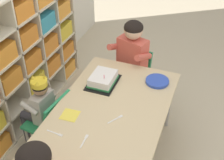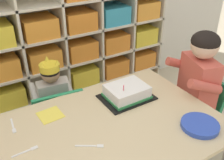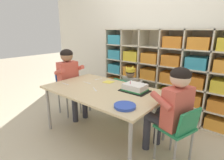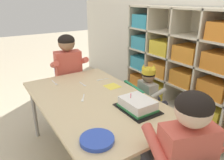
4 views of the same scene
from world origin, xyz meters
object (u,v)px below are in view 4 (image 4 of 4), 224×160
Objects in this scene: birthday_cake_on_tray at (137,105)px; fork_near_child_seat at (55,83)px; classroom_chair_blue at (141,107)px; paper_plate_stack at (97,140)px; activity_table at (95,104)px; fork_scattered_mid_table at (102,79)px; classroom_chair_adult_side at (69,85)px; guest_at_table_side at (180,150)px; child_with_crown at (151,93)px; fork_at_table_front_edge at (83,84)px; adult_helper_seated at (70,70)px; fork_beside_plate_stack at (83,98)px.

birthday_cake_on_tray is 2.32× the size of fork_near_child_seat.
classroom_chair_blue is 1.02m from paper_plate_stack.
fork_scattered_mid_table is (-0.37, 0.29, 0.05)m from activity_table.
classroom_chair_blue is 0.98m from classroom_chair_adult_side.
classroom_chair_blue is 0.63× the size of guest_at_table_side.
fork_scattered_mid_table is (0.53, 0.17, 0.20)m from classroom_chair_adult_side.
guest_at_table_side is at bearing 159.21° from classroom_chair_blue.
child_with_crown is 3.93× the size of paper_plate_stack.
fork_at_table_front_edge and fork_near_child_seat have the same top height.
classroom_chair_adult_side is at bearing 113.28° from fork_scattered_mid_table.
classroom_chair_adult_side is at bearing 90.00° from adult_helper_seated.
fork_beside_plate_stack is (-0.59, 0.19, -0.01)m from paper_plate_stack.
fork_scattered_mid_table is (-1.21, 0.18, 0.01)m from guest_at_table_side.
fork_near_child_seat is at bearing -157.91° from birthday_cake_on_tray.
fork_beside_plate_stack reaches higher than activity_table.
birthday_cake_on_tray is at bearing -92.37° from fork_scattered_mid_table.
classroom_chair_adult_side is 4.76× the size of fork_near_child_seat.
birthday_cake_on_tray is 2.51× the size of fork_at_table_front_edge.
child_with_crown is at bearing -61.91° from fork_beside_plate_stack.
birthday_cake_on_tray is at bearing -170.90° from fork_at_table_front_edge.
classroom_chair_blue is at bearing -52.21° from adult_helper_seated.
classroom_chair_blue is 4.91× the size of fork_beside_plate_stack.
classroom_chair_blue is at bearing -125.46° from fork_at_table_front_edge.
child_with_crown is 0.71m from fork_at_table_front_edge.
classroom_chair_blue is 0.51m from fork_scattered_mid_table.
guest_at_table_side is (0.86, -0.45, 0.24)m from classroom_chair_blue.
guest_at_table_side is at bearing 153.50° from child_with_crown.
fork_beside_plate_stack is (0.29, -0.14, 0.00)m from fork_at_table_front_edge.
classroom_chair_adult_side is 0.67× the size of guest_at_table_side.
activity_table is at bearing -150.61° from birthday_cake_on_tray.
birthday_cake_on_tray is 0.49m from fork_beside_plate_stack.
activity_table is 1.43× the size of guest_at_table_side.
classroom_chair_adult_side is 0.25m from adult_helper_seated.
birthday_cake_on_tray reaches higher than paper_plate_stack.
fork_at_table_front_edge is at bearing 170.58° from activity_table.
paper_plate_stack is (0.53, -0.93, 0.13)m from child_with_crown.
fork_scattered_mid_table is 0.23m from fork_at_table_front_edge.
activity_table is 0.40m from birthday_cake_on_tray.
paper_plate_stack reaches higher than fork_at_table_front_edge.
guest_at_table_side is at bearing -136.19° from fork_beside_plate_stack.
guest_at_table_side is 1.22m from fork_scattered_mid_table.
paper_plate_stack is 1.05m from fork_scattered_mid_table.
child_with_crown is 1.22× the size of classroom_chair_adult_side.
adult_helper_seated is 1.36m from paper_plate_stack.
activity_table is 11.03× the size of fork_at_table_front_edge.
fork_at_table_front_edge and fork_beside_plate_stack have the same top height.
fork_near_child_seat is (-0.48, -0.09, 0.00)m from fork_beside_plate_stack.
guest_at_table_side is (1.63, 0.01, -0.04)m from adult_helper_seated.
fork_at_table_front_edge is (0.44, -0.04, -0.03)m from adult_helper_seated.
fork_near_child_seat is at bearing -130.84° from adult_helper_seated.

